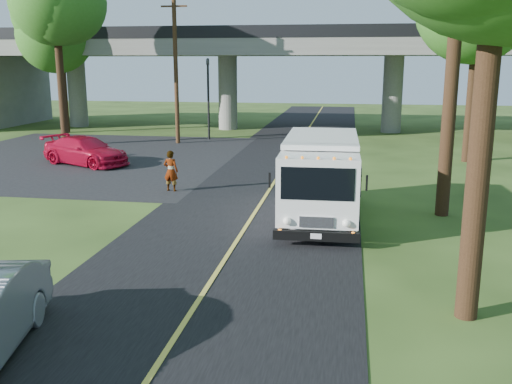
% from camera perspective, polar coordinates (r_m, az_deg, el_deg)
% --- Properties ---
extents(ground, '(120.00, 120.00, 0.00)m').
position_cam_1_polar(ground, '(11.74, -6.84, -12.46)').
color(ground, '#2B4117').
rests_on(ground, ground).
extents(road, '(7.00, 90.00, 0.02)m').
position_cam_1_polar(road, '(21.00, 0.69, -0.85)').
color(road, black).
rests_on(road, ground).
extents(parking_lot, '(16.00, 18.00, 0.01)m').
position_cam_1_polar(parking_lot, '(31.87, -17.01, 3.34)').
color(parking_lot, black).
rests_on(parking_lot, ground).
extents(lane_line, '(0.12, 90.00, 0.01)m').
position_cam_1_polar(lane_line, '(21.00, 0.69, -0.79)').
color(lane_line, gold).
rests_on(lane_line, road).
extents(overpass, '(54.00, 10.00, 7.30)m').
position_cam_1_polar(overpass, '(42.28, 5.30, 12.28)').
color(overpass, slate).
rests_on(overpass, ground).
extents(traffic_signal, '(0.18, 0.22, 5.20)m').
position_cam_1_polar(traffic_signal, '(37.32, -4.80, 10.12)').
color(traffic_signal, black).
rests_on(traffic_signal, ground).
extents(utility_pole, '(1.60, 0.26, 9.00)m').
position_cam_1_polar(utility_pole, '(35.76, -8.02, 12.15)').
color(utility_pole, '#472D19').
rests_on(utility_pole, ground).
extents(tree_left_lot, '(5.60, 5.50, 10.50)m').
position_cam_1_polar(tree_left_lot, '(36.28, -19.24, 16.83)').
color(tree_left_lot, '#382314').
rests_on(tree_left_lot, ground).
extents(tree_left_far, '(5.26, 5.16, 9.89)m').
position_cam_1_polar(tree_left_far, '(42.94, -18.94, 15.53)').
color(tree_left_far, '#382314').
rests_on(tree_left_far, ground).
extents(step_van, '(2.45, 6.36, 2.65)m').
position_cam_1_polar(step_van, '(18.41, 6.49, 1.66)').
color(step_van, white).
rests_on(step_van, ground).
extents(red_sedan, '(5.15, 3.65, 1.39)m').
position_cam_1_polar(red_sedan, '(29.44, -16.68, 3.96)').
color(red_sedan, '#B30B28').
rests_on(red_sedan, ground).
extents(pedestrian, '(0.64, 0.46, 1.63)m').
position_cam_1_polar(pedestrian, '(22.59, -8.51, 2.09)').
color(pedestrian, gray).
rests_on(pedestrian, ground).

